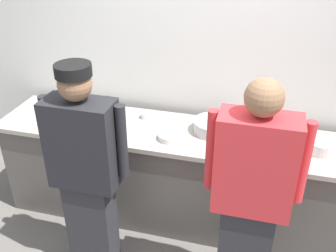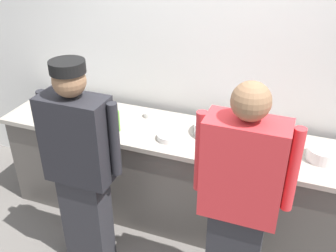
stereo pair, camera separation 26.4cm
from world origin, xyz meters
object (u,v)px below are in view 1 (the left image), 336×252
Objects in this scene: sheet_tray at (76,118)px; plate_stack_rear at (171,136)px; ramekin_green_sauce at (273,145)px; chef_center at (251,197)px; deli_cup at (250,147)px; plate_stack_front at (322,146)px; ramekin_red_sauce at (146,115)px; mixing_bowl_steel at (214,126)px; ramekin_orange_sauce at (257,136)px; chef_near_left at (86,171)px; squeeze_bottle_primary at (116,122)px.

plate_stack_rear is at bearing -7.16° from sheet_tray.
ramekin_green_sauce reaches higher than sheet_tray.
chef_center is 18.16× the size of deli_cup.
plate_stack_front is at bearing 6.24° from plate_stack_rear.
mixing_bowl_steel is at bearing -8.22° from ramekin_red_sauce.
plate_stack_rear is 0.69m from ramekin_orange_sauce.
chef_center is at bearing -64.83° from mixing_bowl_steel.
mixing_bowl_steel is 0.62m from ramekin_red_sauce.
chef_near_left is 17.90× the size of deli_cup.
sheet_tray is at bearing 162.66° from squeeze_bottle_primary.
ramekin_red_sauce is (-0.61, 0.09, -0.02)m from mixing_bowl_steel.
ramekin_green_sauce is at bearing 27.82° from chef_near_left.
chef_center is at bearing -23.51° from sheet_tray.
mixing_bowl_steel reaches higher than deli_cup.
chef_near_left is 5.08× the size of mixing_bowl_steel.
plate_stack_rear is at bearing -146.69° from mixing_bowl_steel.
mixing_bowl_steel reaches higher than ramekin_red_sauce.
chef_near_left is at bearing -153.64° from deli_cup.
plate_stack_front reaches higher than deli_cup.
sheet_tray is 4.53× the size of ramekin_orange_sauce.
plate_stack_front is 0.84m from mixing_bowl_steel.
chef_near_left reaches higher than plate_stack_front.
mixing_bowl_steel reaches higher than plate_stack_rear.
plate_stack_rear is at bearing 139.95° from chef_center.
deli_cup is (1.09, 0.54, 0.04)m from chef_near_left.
chef_center is 1.30m from ramekin_red_sauce.
chef_center is at bearing -25.74° from squeeze_bottle_primary.
plate_stack_front is (0.47, 0.70, 0.04)m from chef_center.
chef_near_left is 1.22m from deli_cup.
mixing_bowl_steel is (-0.84, 0.08, 0.00)m from plate_stack_front.
plate_stack_front reaches higher than plate_stack_rear.
sheet_tray is 4.99× the size of ramekin_red_sauce.
chef_near_left is 1.35m from ramekin_orange_sauce.
sheet_tray is at bearing 121.73° from chef_near_left.
mixing_bowl_steel is at bearing 165.50° from ramekin_green_sauce.
mixing_bowl_steel is (-0.36, 0.78, 0.04)m from chef_center.
squeeze_bottle_primary is 0.36m from ramekin_red_sauce.
ramekin_orange_sauce is at bearing -4.90° from mixing_bowl_steel.
sheet_tray is 4.81× the size of deli_cup.
chef_near_left reaches higher than deli_cup.
chef_center is at bearing 0.46° from chef_near_left.
plate_stack_front is 2.67× the size of ramekin_green_sauce.
ramekin_orange_sauce is at bearing 80.23° from deli_cup.
sheet_tray is (-0.43, 0.69, 0.01)m from chef_near_left.
chef_center is 5.16× the size of mixing_bowl_steel.
ramekin_green_sauce is (1.25, 0.66, 0.02)m from chef_near_left.
deli_cup is (1.51, -0.15, 0.04)m from sheet_tray.
chef_near_left reaches higher than mixing_bowl_steel.
plate_stack_rear is at bearing -173.76° from plate_stack_front.
mixing_bowl_steel is 3.66× the size of ramekin_red_sauce.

